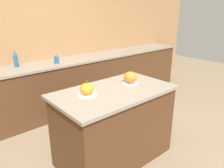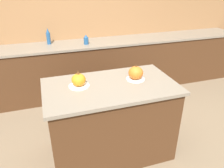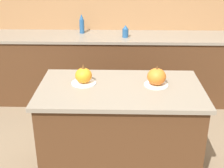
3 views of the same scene
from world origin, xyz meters
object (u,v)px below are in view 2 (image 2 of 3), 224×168
at_px(bottle_short, 86,40).
at_px(bottle_tall, 48,37).
at_px(pumpkin_cake_right, 136,73).
at_px(pumpkin_cake_left, 79,80).

bearing_deg(bottle_short, bottle_tall, 161.24).
xyz_separation_m(pumpkin_cake_right, bottle_tall, (-0.81, 1.64, 0.07)).
xyz_separation_m(pumpkin_cake_left, bottle_short, (0.38, 1.42, 0.03)).
bearing_deg(bottle_tall, pumpkin_cake_left, -83.06).
bearing_deg(bottle_tall, bottle_short, -18.76).
distance_m(pumpkin_cake_left, bottle_tall, 1.63).
bearing_deg(pumpkin_cake_right, pumpkin_cake_left, 177.70).
distance_m(bottle_tall, bottle_short, 0.61).
bearing_deg(bottle_short, pumpkin_cake_left, -104.81).
bearing_deg(bottle_short, pumpkin_cake_right, -80.55).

